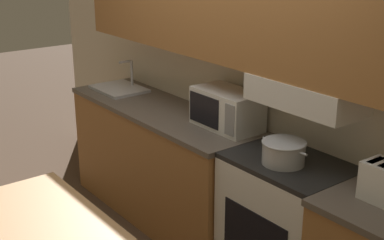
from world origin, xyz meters
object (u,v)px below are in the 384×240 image
at_px(cooking_pot, 284,152).
at_px(microwave, 227,109).
at_px(sink_basin, 119,88).
at_px(stove_range, 285,230).

height_order(cooking_pot, microwave, microwave).
height_order(cooking_pot, sink_basin, sink_basin).
relative_size(microwave, sink_basin, 1.05).
bearing_deg(cooking_pot, sink_basin, 178.89).
distance_m(cooking_pot, sink_basin, 1.95).
xyz_separation_m(microwave, sink_basin, (-1.28, -0.11, -0.12)).
xyz_separation_m(stove_range, sink_basin, (-1.95, -0.02, 0.48)).
bearing_deg(sink_basin, stove_range, 0.52).
xyz_separation_m(stove_range, microwave, (-0.67, 0.09, 0.60)).
bearing_deg(sink_basin, cooking_pot, -1.11).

